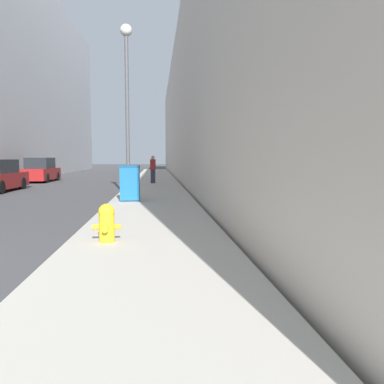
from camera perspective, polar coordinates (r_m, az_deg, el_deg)
The scene contains 7 objects.
sidewalk_right at distance 22.68m, azimuth -5.75°, elevation 1.12°, with size 3.04×60.00×0.15m.
building_right_stone at distance 31.74m, azimuth 8.44°, elevation 11.93°, with size 12.00×60.00×10.87m.
fire_hydrant at distance 6.97m, azimuth -12.88°, elevation -4.48°, with size 0.52×0.41×0.70m.
trash_bin at distance 13.50m, azimuth -9.44°, elevation 1.40°, with size 0.69×0.59×1.26m.
lamppost at distance 16.11m, azimuth -9.88°, elevation 15.31°, with size 0.48×0.48×6.91m.
parked_sedan_far at distance 28.74m, azimuth -22.10°, elevation 3.00°, with size 1.81×4.46×1.70m.
pedestrian_on_sidewalk at distance 22.91m, azimuth -5.97°, elevation 3.46°, with size 0.34×0.22×1.67m.
Camera 1 is at (5.46, -4.62, 1.67)m, focal length 35.00 mm.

